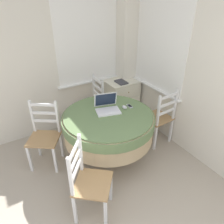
# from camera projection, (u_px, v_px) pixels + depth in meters

# --- Properties ---
(corner_room_shell) EXTENTS (4.24, 4.85, 2.55)m
(corner_room_shell) POSITION_uv_depth(u_px,v_px,m) (124.00, 72.00, 2.84)
(corner_room_shell) COLOR silver
(corner_room_shell) RESTS_ON ground_plane
(round_dining_table) EXTENTS (1.25, 1.25, 0.77)m
(round_dining_table) POSITION_uv_depth(u_px,v_px,m) (108.00, 125.00, 2.98)
(round_dining_table) COLOR #4C3D2D
(round_dining_table) RESTS_ON ground_plane
(laptop) EXTENTS (0.38, 0.35, 0.23)m
(laptop) POSITION_uv_depth(u_px,v_px,m) (107.00, 107.00, 2.98)
(laptop) COLOR white
(laptop) RESTS_ON round_dining_table
(computer_mouse) EXTENTS (0.06, 0.09, 0.05)m
(computer_mouse) POSITION_uv_depth(u_px,v_px,m) (125.00, 107.00, 3.03)
(computer_mouse) COLOR silver
(computer_mouse) RESTS_ON round_dining_table
(cell_phone) EXTENTS (0.06, 0.12, 0.01)m
(cell_phone) POSITION_uv_depth(u_px,v_px,m) (130.00, 106.00, 3.09)
(cell_phone) COLOR #B2B7BC
(cell_phone) RESTS_ON round_dining_table
(dining_chair_near_back_window) EXTENTS (0.40, 0.42, 0.94)m
(dining_chair_near_back_window) POSITION_uv_depth(u_px,v_px,m) (92.00, 105.00, 3.79)
(dining_chair_near_back_window) COLOR #A87F51
(dining_chair_near_back_window) RESTS_ON ground_plane
(dining_chair_near_right_window) EXTENTS (0.43, 0.41, 0.94)m
(dining_chair_near_right_window) POSITION_uv_depth(u_px,v_px,m) (159.00, 118.00, 3.42)
(dining_chair_near_right_window) COLOR #A87F51
(dining_chair_near_right_window) RESTS_ON ground_plane
(dining_chair_camera_near) EXTENTS (0.55, 0.55, 0.94)m
(dining_chair_camera_near) POSITION_uv_depth(u_px,v_px,m) (89.00, 182.00, 2.32)
(dining_chair_camera_near) COLOR #A87F51
(dining_chair_camera_near) RESTS_ON ground_plane
(dining_chair_left_flank) EXTENTS (0.55, 0.54, 0.94)m
(dining_chair_left_flank) POSITION_uv_depth(u_px,v_px,m) (45.00, 136.00, 3.02)
(dining_chair_left_flank) COLOR #A87F51
(dining_chair_left_flank) RESTS_ON ground_plane
(corner_cabinet) EXTENTS (0.58, 0.49, 0.76)m
(corner_cabinet) POSITION_uv_depth(u_px,v_px,m) (121.00, 99.00, 4.14)
(corner_cabinet) COLOR silver
(corner_cabinet) RESTS_ON ground_plane
(book_on_cabinet) EXTENTS (0.16, 0.23, 0.02)m
(book_on_cabinet) POSITION_uv_depth(u_px,v_px,m) (121.00, 82.00, 3.85)
(book_on_cabinet) COLOR #3F3F44
(book_on_cabinet) RESTS_ON corner_cabinet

